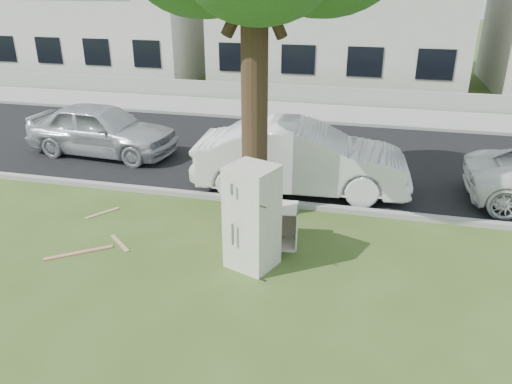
% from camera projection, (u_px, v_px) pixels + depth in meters
% --- Properties ---
extents(ground, '(120.00, 120.00, 0.00)m').
position_uv_depth(ground, '(253.00, 260.00, 9.24)').
color(ground, '#374D1B').
extents(road, '(120.00, 7.00, 0.01)m').
position_uv_depth(road, '(302.00, 155.00, 14.59)').
color(road, black).
rests_on(road, ground).
extents(kerb_near, '(120.00, 0.18, 0.12)m').
position_uv_depth(kerb_near, '(278.00, 205.00, 11.42)').
color(kerb_near, gray).
rests_on(kerb_near, ground).
extents(kerb_far, '(120.00, 0.18, 0.12)m').
position_uv_depth(kerb_far, '(317.00, 123.00, 17.75)').
color(kerb_far, gray).
rests_on(kerb_far, ground).
extents(sidewalk, '(120.00, 2.80, 0.01)m').
position_uv_depth(sidewalk, '(322.00, 113.00, 19.04)').
color(sidewalk, gray).
rests_on(sidewalk, ground).
extents(low_wall, '(120.00, 0.15, 0.70)m').
position_uv_depth(low_wall, '(327.00, 95.00, 20.33)').
color(low_wall, gray).
rests_on(low_wall, ground).
extents(townhouse_left, '(10.20, 8.16, 7.04)m').
position_uv_depth(townhouse_left, '(110.00, 3.00, 26.02)').
color(townhouse_left, silver).
rests_on(townhouse_left, ground).
extents(townhouse_center, '(11.22, 8.16, 7.44)m').
position_uv_depth(townhouse_center, '(342.00, 1.00, 23.35)').
color(townhouse_center, beige).
rests_on(townhouse_center, ground).
extents(fridge, '(0.99, 0.96, 1.90)m').
position_uv_depth(fridge, '(252.00, 217.00, 8.73)').
color(fridge, silver).
rests_on(fridge, ground).
extents(cabinet, '(1.10, 0.77, 0.80)m').
position_uv_depth(cabinet, '(271.00, 225.00, 9.66)').
color(cabinet, beige).
rests_on(cabinet, ground).
extents(plank_a, '(1.07, 0.83, 0.03)m').
position_uv_depth(plank_a, '(79.00, 253.00, 9.45)').
color(plank_a, '#AE7454').
rests_on(plank_a, ground).
extents(plank_b, '(0.65, 0.58, 0.02)m').
position_uv_depth(plank_b, '(120.00, 243.00, 9.79)').
color(plank_b, tan).
rests_on(plank_b, ground).
extents(plank_c, '(0.52, 0.71, 0.02)m').
position_uv_depth(plank_c, '(103.00, 213.00, 11.04)').
color(plank_c, tan).
rests_on(plank_c, ground).
extents(car_center, '(5.18, 2.12, 1.67)m').
position_uv_depth(car_center, '(301.00, 158.00, 11.92)').
color(car_center, silver).
rests_on(car_center, ground).
extents(car_left, '(4.50, 2.07, 1.49)m').
position_uv_depth(car_left, '(102.00, 129.00, 14.44)').
color(car_left, '#A8ABB0').
rests_on(car_left, ground).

